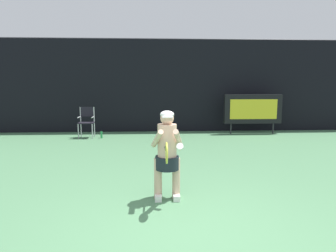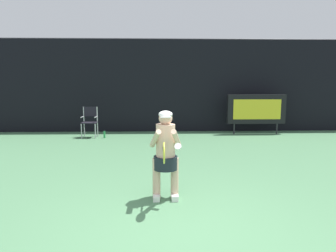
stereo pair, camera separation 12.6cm
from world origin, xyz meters
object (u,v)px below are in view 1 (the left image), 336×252
object	(u,v)px
scoreboard	(253,109)
water_bottle	(101,135)
umpire_chair	(87,120)
tennis_racket	(167,153)
tennis_player	(167,152)

from	to	relation	value
scoreboard	water_bottle	xyz separation A→B (m)	(-5.62, -0.70, -0.82)
scoreboard	umpire_chair	distance (m)	6.19
umpire_chair	water_bottle	bearing A→B (deg)	-19.16
water_bottle	scoreboard	bearing A→B (deg)	7.05
tennis_racket	water_bottle	bearing A→B (deg)	118.08
scoreboard	water_bottle	world-z (taller)	scoreboard
water_bottle	tennis_racket	distance (m)	6.64
scoreboard	tennis_player	size ratio (longest dim) A/B	1.50
tennis_player	tennis_racket	size ratio (longest dim) A/B	2.44
water_bottle	tennis_player	xyz separation A→B (m)	(2.03, -5.76, 0.67)
umpire_chair	tennis_player	size ratio (longest dim) A/B	0.74
tennis_player	tennis_racket	bearing A→B (deg)	-93.88
scoreboard	tennis_player	xyz separation A→B (m)	(-3.59, -6.45, -0.15)
scoreboard	tennis_racket	xyz separation A→B (m)	(-3.63, -6.98, -0.05)
umpire_chair	tennis_player	xyz separation A→B (m)	(2.57, -5.94, 0.18)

